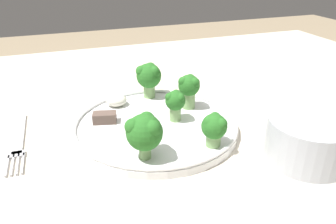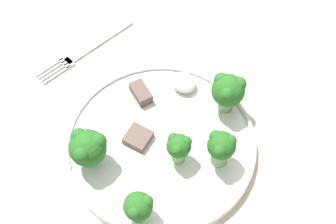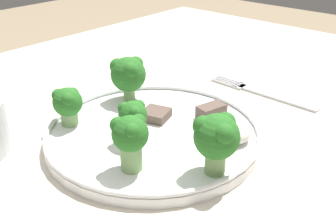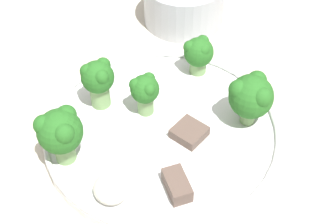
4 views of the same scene
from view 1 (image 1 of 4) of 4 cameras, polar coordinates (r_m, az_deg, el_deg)
table at (r=0.64m, az=1.27°, el=-7.07°), size 1.37×1.02×0.70m
dinner_plate at (r=0.54m, az=-2.11°, el=-2.28°), size 0.27×0.27×0.02m
fork at (r=0.57m, az=-24.58°, el=-4.55°), size 0.02×0.19×0.00m
cream_bowl at (r=0.50m, az=23.20°, el=-4.68°), size 0.12×0.12×0.06m
broccoli_floret_near_rim_left at (r=0.47m, az=8.05°, el=-2.60°), size 0.04×0.04×0.05m
broccoli_floret_center_left at (r=0.54m, az=1.29°, el=1.78°), size 0.03×0.03×0.05m
broccoli_floret_back_left at (r=0.58m, az=3.73°, el=4.28°), size 0.04×0.04×0.06m
broccoli_floret_front_left at (r=0.63m, az=-3.35°, el=6.29°), size 0.05×0.05×0.07m
broccoli_floret_center_back at (r=0.44m, az=-4.14°, el=-3.41°), size 0.05×0.05×0.07m
meat_slice_front_slice at (r=0.52m, az=-4.20°, el=-2.84°), size 0.04×0.04×0.01m
meat_slice_middle_slice at (r=0.55m, az=-10.97°, el=-0.96°), size 0.04×0.03×0.02m
sauce_dollop at (r=0.61m, az=-8.98°, el=2.04°), size 0.04×0.03×0.02m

